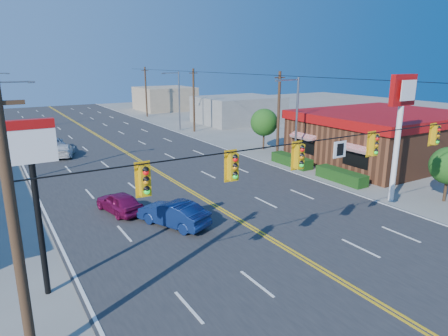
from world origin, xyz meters
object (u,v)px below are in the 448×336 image
signal_span (317,165)px  kfc (381,136)px  pizza_hut_sign (33,173)px  car_silver (53,144)px  car_white (65,151)px  car_magenta (119,203)px  kfc_pylon (400,113)px  car_blue (173,214)px

signal_span → kfc: (20.02, 12.00, -2.51)m
pizza_hut_sign → car_silver: (4.77, 29.26, -4.52)m
pizza_hut_sign → car_white: bearing=78.4°
kfc → pizza_hut_sign: pizza_hut_sign is taller
car_magenta → car_white: (-0.06, 18.07, -0.05)m
signal_span → car_white: signal_span is taller
kfc → car_white: (-25.68, 17.39, -1.77)m
pizza_hut_sign → car_white: 26.32m
car_silver → kfc_pylon: bearing=124.5°
kfc → pizza_hut_sign: bearing=-165.5°
pizza_hut_sign → car_white: size_ratio=1.62×
car_blue → car_white: bearing=-108.8°
pizza_hut_sign → car_magenta: 10.09m
pizza_hut_sign → car_silver: bearing=80.7°
kfc_pylon → car_magenta: kfc_pylon is taller
kfc_pylon → signal_span: bearing=-160.2°
car_silver → car_blue: bearing=99.7°
kfc_pylon → pizza_hut_sign: (-22.00, 0.00, -0.86)m
kfc → car_silver: bearing=140.9°
kfc_pylon → car_blue: size_ratio=1.90×
signal_span → car_blue: size_ratio=5.44×
signal_span → car_magenta: size_ratio=6.21×
car_blue → car_silver: (-2.55, 25.62, -0.07)m
car_white → kfc: bearing=163.0°
signal_span → kfc_pylon: (11.12, 4.00, 1.16)m
car_magenta → pizza_hut_sign: bearing=42.6°
car_magenta → car_white: 18.07m
car_blue → car_white: size_ratio=1.06×
signal_span → car_blue: bearing=115.0°
signal_span → pizza_hut_sign: 11.60m
kfc_pylon → car_magenta: bearing=156.4°
pizza_hut_sign → car_blue: (7.32, 3.64, -4.45)m
pizza_hut_sign → kfc: bearing=14.5°
signal_span → pizza_hut_sign: bearing=159.8°
car_white → car_silver: (-0.46, 3.88, 0.05)m
kfc_pylon → car_magenta: size_ratio=2.17×
car_magenta → car_blue: 4.20m
car_magenta → car_white: size_ratio=0.93×
signal_span → car_white: 30.23m
car_magenta → car_silver: car_magenta is taller
car_magenta → car_blue: (2.04, -3.67, 0.07)m
kfc_pylon → car_white: size_ratio=2.01×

